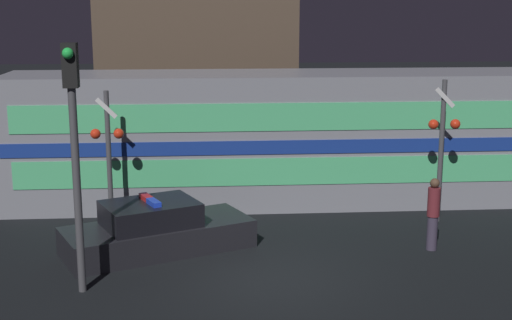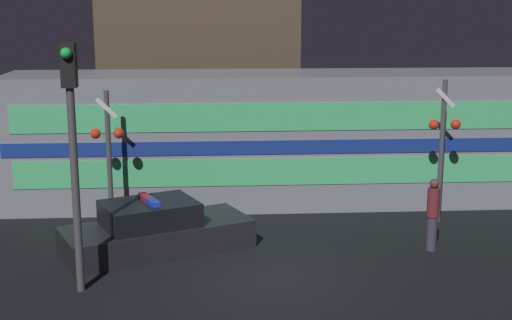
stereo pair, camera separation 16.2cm
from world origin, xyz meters
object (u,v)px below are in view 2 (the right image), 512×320
at_px(train, 335,137).
at_px(crossing_signal_near, 443,141).
at_px(pedestrian, 433,214).
at_px(traffic_light_corner, 73,138).
at_px(police_car, 155,231).

distance_m(train, crossing_signal_near, 3.61).
height_order(pedestrian, traffic_light_corner, traffic_light_corner).
relative_size(train, pedestrian, 10.82).
distance_m(pedestrian, crossing_signal_near, 2.84).
xyz_separation_m(train, crossing_signal_near, (2.55, -2.52, 0.32)).
height_order(police_car, crossing_signal_near, crossing_signal_near).
bearing_deg(traffic_light_corner, pedestrian, 13.93).
relative_size(train, crossing_signal_near, 4.96).
relative_size(police_car, traffic_light_corner, 0.94).
relative_size(pedestrian, traffic_light_corner, 0.35).
bearing_deg(traffic_light_corner, crossing_signal_near, 25.27).
distance_m(pedestrian, traffic_light_corner, 8.92).
bearing_deg(police_car, pedestrian, -27.28).
xyz_separation_m(police_car, traffic_light_corner, (-1.43, -2.47, 2.84)).
relative_size(pedestrian, crossing_signal_near, 0.46).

